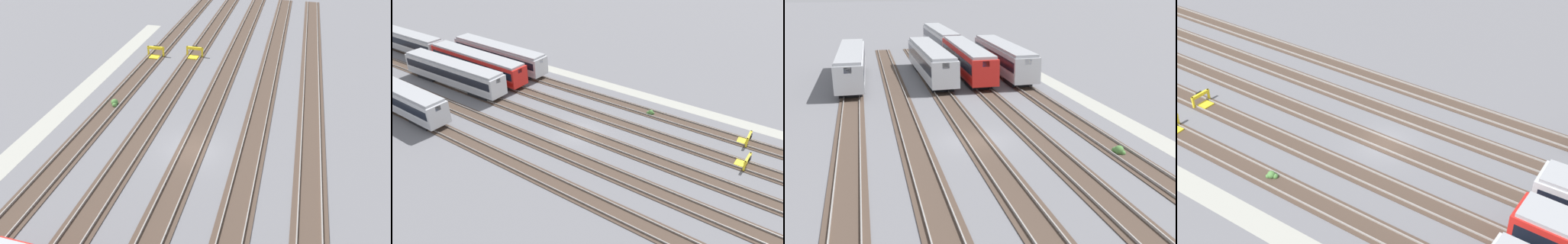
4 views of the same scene
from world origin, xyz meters
The scene contains 10 objects.
ground_plane centered at (0.00, 0.00, 0.00)m, with size 400.00×400.00×0.00m, color slate.
service_walkway centered at (0.00, -12.78, 0.00)m, with size 54.00×2.00×0.01m, color #9E9E93.
rail_track_nearest centered at (0.00, -8.81, 0.04)m, with size 90.00×2.23×0.21m.
rail_track_near_inner centered at (0.00, -4.41, 0.04)m, with size 90.00×2.24×0.21m.
rail_track_middle centered at (0.00, 0.00, 0.04)m, with size 90.00×2.24×0.21m.
rail_track_far_inner centered at (0.00, 4.41, 0.04)m, with size 90.00×2.23×0.21m.
rail_track_farthest centered at (0.00, 8.81, 0.04)m, with size 90.00×2.23×0.21m.
bumper_stop_nearest_track centered at (-16.38, -8.80, 0.51)m, with size 1.38×2.01×1.22m.
bumper_stop_near_inner_track centered at (-17.41, -4.41, 0.51)m, with size 1.35×2.00×1.22m.
weed_clump centered at (-4.79, -8.60, 0.24)m, with size 0.92×0.70×0.64m.
Camera 1 is at (22.55, 6.23, 17.53)m, focal length 35.00 mm.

